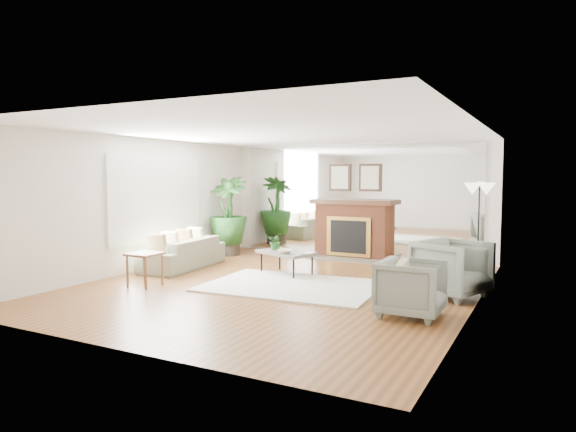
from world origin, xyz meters
The scene contains 18 objects.
ground centered at (0.00, 0.00, 0.00)m, with size 7.00×7.00×0.00m, color brown.
wall_left centered at (-2.99, 0.00, 1.25)m, with size 0.02×7.00×2.50m, color silver.
wall_right centered at (2.99, 0.00, 1.25)m, with size 0.02×7.00×2.50m, color silver.
wall_back centered at (0.00, 3.49, 1.25)m, with size 6.00×0.02×2.50m, color silver.
mirror_panel centered at (0.00, 3.47, 1.25)m, with size 5.40×0.04×2.40m, color silver.
window_panel centered at (-2.96, 0.40, 1.35)m, with size 0.04×2.40×1.50m, color #B2E09E.
fireplace centered at (0.00, 3.26, 0.66)m, with size 1.85×0.83×2.05m.
area_rug centered at (0.20, 0.01, 0.01)m, with size 2.74×1.96×0.03m, color silver.
coffee_table centered at (-0.36, 0.88, 0.39)m, with size 1.22×0.96×0.43m.
sofa centered at (-2.45, 0.54, 0.29)m, with size 2.00×0.78×0.58m, color gray.
armchair_back centered at (2.60, 0.50, 0.42)m, with size 0.90×0.93×0.84m, color gray.
armchair_front centered at (2.34, -0.84, 0.36)m, with size 0.78×0.80×0.73m, color gray.
side_table centered at (-1.93, -1.06, 0.46)m, with size 0.48×0.48×0.55m.
potted_ficus centered at (-2.60, 2.32, 0.95)m, with size 0.92×0.92×1.77m.
floor_lamp centered at (2.70, 2.58, 1.42)m, with size 0.54×0.30×1.67m.
tabletop_plant centered at (-0.61, 0.95, 0.59)m, with size 0.30×0.26×0.33m, color #2A6726.
fruit_bowl centered at (-0.28, 0.65, 0.46)m, with size 0.26×0.26×0.07m, color brown.
book centered at (0.02, 0.84, 0.44)m, with size 0.20×0.27×0.02m, color brown.
Camera 1 is at (3.92, -7.26, 1.79)m, focal length 32.00 mm.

